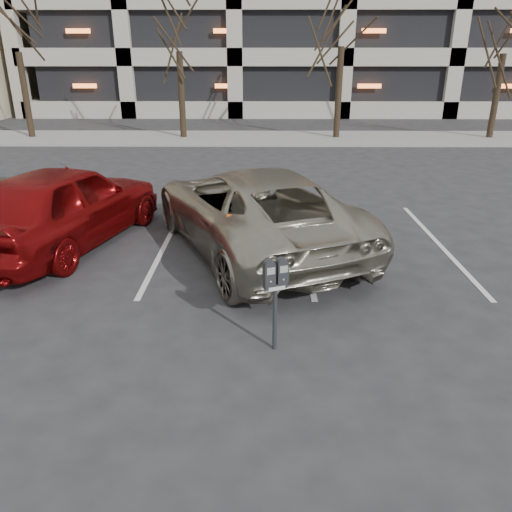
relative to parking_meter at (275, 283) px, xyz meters
The scene contains 6 objects.
ground 2.04m from the parking_meter, 114.06° to the left, with size 140.00×140.00×0.00m, color #28282B.
sidewalk 17.68m from the parking_meter, 92.38° to the left, with size 80.00×4.00×0.12m, color gray.
stall_lines 4.58m from the parking_meter, 118.42° to the left, with size 16.90×5.20×0.00m.
parking_meter is the anchor object (origin of this frame).
suv_silver 3.70m from the parking_meter, 95.12° to the left, with size 4.78×6.43×1.63m.
car_red 5.61m from the parking_meter, 136.64° to the left, with size 1.98×4.92×1.68m, color maroon.
Camera 1 is at (0.54, -7.28, 3.59)m, focal length 35.00 mm.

